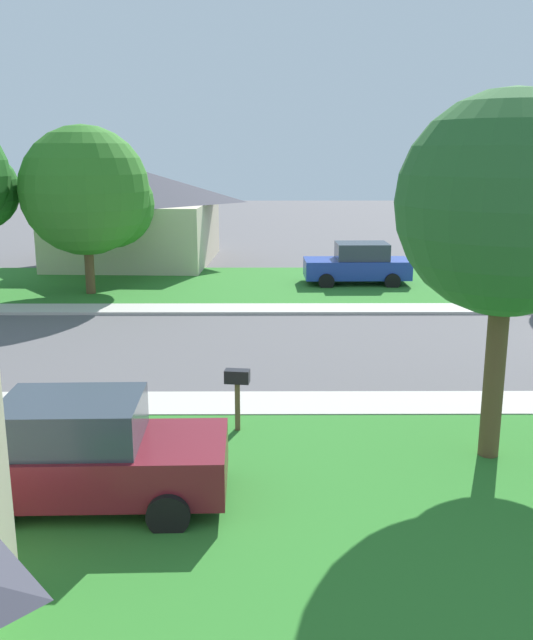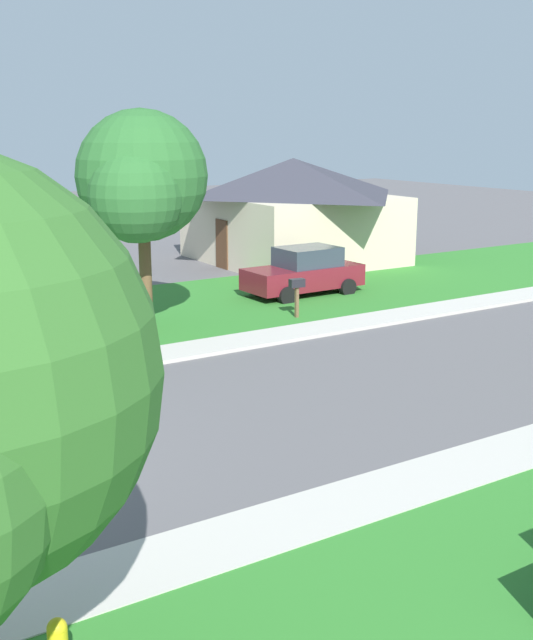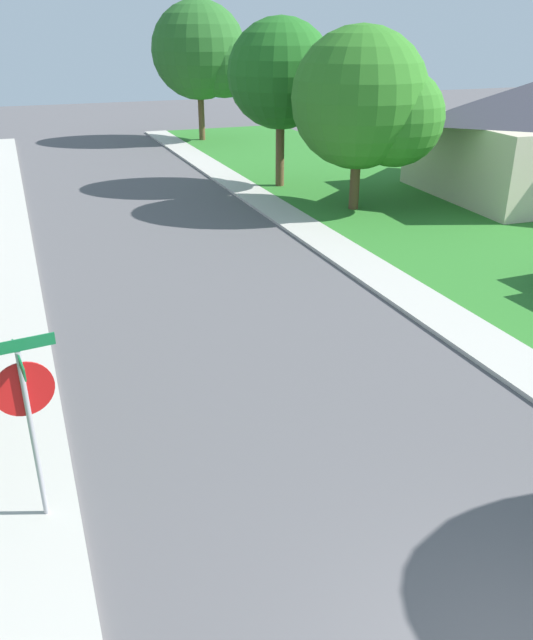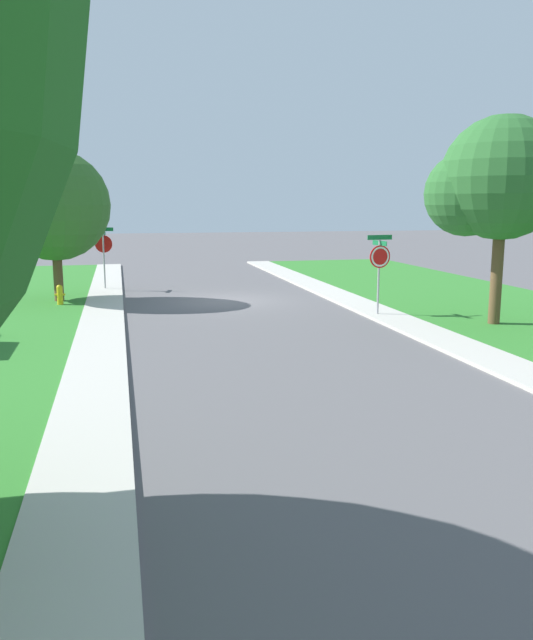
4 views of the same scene
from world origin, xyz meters
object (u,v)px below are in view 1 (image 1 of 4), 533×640
(car_blue_behind_trees, at_px, (358,264))
(tree_sidewalk_near, at_px, (92,194))
(tree_corner_large, at_px, (512,211))
(car_maroon_driveway_right, at_px, (84,453))
(mailbox, at_px, (237,385))
(house_right_setback, at_px, (136,214))

(car_blue_behind_trees, distance_m, tree_sidewalk_near, 10.94)
(car_blue_behind_trees, relative_size, tree_corner_large, 0.67)
(car_maroon_driveway_right, height_order, tree_corner_large, tree_corner_large)
(car_maroon_driveway_right, relative_size, tree_corner_large, 0.67)
(tree_sidewalk_near, bearing_deg, tree_corner_large, -144.17)
(car_maroon_driveway_right, height_order, mailbox, car_maroon_driveway_right)
(car_maroon_driveway_right, relative_size, mailbox, 3.31)
(tree_sidewalk_near, relative_size, mailbox, 4.88)
(car_maroon_driveway_right, height_order, house_right_setback, house_right_setback)
(car_blue_behind_trees, xyz_separation_m, mailbox, (-15.60, 4.42, 0.14))
(tree_corner_large, bearing_deg, car_blue_behind_trees, 1.02)
(car_blue_behind_trees, relative_size, house_right_setback, 0.46)
(car_maroon_driveway_right, xyz_separation_m, tree_sidewalk_near, (16.68, 3.70, 2.95))
(tree_corner_large, height_order, house_right_setback, tree_corner_large)
(car_maroon_driveway_right, distance_m, tree_corner_large, 8.07)
(tree_sidewalk_near, relative_size, tree_corner_large, 0.99)
(car_maroon_driveway_right, relative_size, house_right_setback, 0.46)
(car_maroon_driveway_right, distance_m, house_right_setback, 24.85)
(mailbox, bearing_deg, car_blue_behind_trees, -15.83)
(car_blue_behind_trees, bearing_deg, tree_corner_large, -178.98)
(car_blue_behind_trees, height_order, tree_sidewalk_near, tree_sidewalk_near)
(mailbox, bearing_deg, car_maroon_driveway_right, 141.38)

